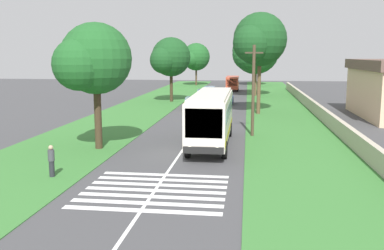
{
  "coord_description": "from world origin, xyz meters",
  "views": [
    {
      "loc": [
        -26.8,
        -4.3,
        6.44
      ],
      "look_at": [
        2.34,
        -0.54,
        1.6
      ],
      "focal_mm": 40.44,
      "sensor_mm": 36.0,
      "label": 1
    }
  ],
  "objects_px": {
    "trailing_car_0": "(193,103)",
    "roadside_tree_right_0": "(255,54)",
    "trailing_minibus_0": "(232,82)",
    "roadside_tree_left_1": "(94,61)",
    "roadside_tree_left_0": "(196,58)",
    "coach_bus": "(212,115)",
    "trailing_car_1": "(226,99)",
    "roadside_tree_left_2": "(170,58)",
    "pedestrian": "(51,161)",
    "trailing_car_3": "(210,91)",
    "utility_pole": "(253,89)",
    "roadside_tree_right_2": "(258,41)",
    "roadside_tree_right_1": "(254,52)",
    "trailing_car_2": "(204,94)"
  },
  "relations": [
    {
      "from": "trailing_car_0",
      "to": "roadside_tree_right_0",
      "type": "height_order",
      "value": "roadside_tree_right_0"
    },
    {
      "from": "trailing_minibus_0",
      "to": "roadside_tree_left_1",
      "type": "height_order",
      "value": "roadside_tree_left_1"
    },
    {
      "from": "roadside_tree_left_0",
      "to": "roadside_tree_right_0",
      "type": "distance_m",
      "value": 12.24
    },
    {
      "from": "coach_bus",
      "to": "roadside_tree_left_1",
      "type": "height_order",
      "value": "roadside_tree_left_1"
    },
    {
      "from": "trailing_car_1",
      "to": "roadside_tree_left_1",
      "type": "height_order",
      "value": "roadside_tree_left_1"
    },
    {
      "from": "roadside_tree_left_2",
      "to": "pedestrian",
      "type": "xyz_separation_m",
      "value": [
        -36.87,
        -0.29,
        -4.98
      ]
    },
    {
      "from": "roadside_tree_left_1",
      "to": "trailing_car_3",
      "type": "bearing_deg",
      "value": -6.13
    },
    {
      "from": "trailing_car_0",
      "to": "pedestrian",
      "type": "distance_m",
      "value": 29.73
    },
    {
      "from": "roadside_tree_right_0",
      "to": "utility_pole",
      "type": "distance_m",
      "value": 56.88
    },
    {
      "from": "trailing_minibus_0",
      "to": "roadside_tree_left_1",
      "type": "bearing_deg",
      "value": 171.19
    },
    {
      "from": "roadside_tree_left_2",
      "to": "roadside_tree_right_2",
      "type": "xyz_separation_m",
      "value": [
        -10.88,
        -11.45,
        1.92
      ]
    },
    {
      "from": "trailing_car_3",
      "to": "roadside_tree_right_0",
      "type": "distance_m",
      "value": 24.85
    },
    {
      "from": "trailing_car_1",
      "to": "roadside_tree_right_1",
      "type": "distance_m",
      "value": 13.25
    },
    {
      "from": "coach_bus",
      "to": "roadside_tree_right_1",
      "type": "distance_m",
      "value": 37.93
    },
    {
      "from": "trailing_minibus_0",
      "to": "roadside_tree_left_0",
      "type": "xyz_separation_m",
      "value": [
        12.69,
        8.06,
        4.14
      ]
    },
    {
      "from": "trailing_car_1",
      "to": "roadside_tree_right_1",
      "type": "relative_size",
      "value": 0.41
    },
    {
      "from": "trailing_car_0",
      "to": "trailing_car_2",
      "type": "height_order",
      "value": "same"
    },
    {
      "from": "trailing_car_1",
      "to": "trailing_car_3",
      "type": "distance_m",
      "value": 11.75
    },
    {
      "from": "roadside_tree_right_2",
      "to": "roadside_tree_left_1",
      "type": "bearing_deg",
      "value": 149.43
    },
    {
      "from": "trailing_car_1",
      "to": "trailing_car_2",
      "type": "bearing_deg",
      "value": 33.2
    },
    {
      "from": "trailing_car_2",
      "to": "roadside_tree_right_1",
      "type": "distance_m",
      "value": 11.03
    },
    {
      "from": "trailing_car_1",
      "to": "roadside_tree_left_1",
      "type": "distance_m",
      "value": 29.91
    },
    {
      "from": "roadside_tree_left_1",
      "to": "utility_pole",
      "type": "height_order",
      "value": "roadside_tree_left_1"
    },
    {
      "from": "trailing_car_2",
      "to": "roadside_tree_right_0",
      "type": "height_order",
      "value": "roadside_tree_right_0"
    },
    {
      "from": "coach_bus",
      "to": "pedestrian",
      "type": "distance_m",
      "value": 12.05
    },
    {
      "from": "trailing_car_1",
      "to": "coach_bus",
      "type": "bearing_deg",
      "value": -179.5
    },
    {
      "from": "coach_bus",
      "to": "roadside_tree_left_0",
      "type": "bearing_deg",
      "value": 7.94
    },
    {
      "from": "roadside_tree_right_2",
      "to": "pedestrian",
      "type": "relative_size",
      "value": 6.36
    },
    {
      "from": "coach_bus",
      "to": "roadside_tree_right_0",
      "type": "bearing_deg",
      "value": -3.66
    },
    {
      "from": "pedestrian",
      "to": "utility_pole",
      "type": "bearing_deg",
      "value": -39.04
    },
    {
      "from": "roadside_tree_left_2",
      "to": "roadside_tree_right_2",
      "type": "relative_size",
      "value": 0.8
    },
    {
      "from": "trailing_car_0",
      "to": "trailing_car_2",
      "type": "bearing_deg",
      "value": -0.45
    },
    {
      "from": "roadside_tree_right_0",
      "to": "pedestrian",
      "type": "height_order",
      "value": "roadside_tree_right_0"
    },
    {
      "from": "pedestrian",
      "to": "trailing_minibus_0",
      "type": "bearing_deg",
      "value": -7.67
    },
    {
      "from": "coach_bus",
      "to": "trailing_car_3",
      "type": "height_order",
      "value": "coach_bus"
    },
    {
      "from": "roadside_tree_left_2",
      "to": "trailing_car_2",
      "type": "bearing_deg",
      "value": -45.49
    },
    {
      "from": "trailing_car_1",
      "to": "trailing_car_2",
      "type": "height_order",
      "value": "same"
    },
    {
      "from": "trailing_minibus_0",
      "to": "roadside_tree_left_2",
      "type": "height_order",
      "value": "roadside_tree_left_2"
    },
    {
      "from": "trailing_car_1",
      "to": "trailing_minibus_0",
      "type": "xyz_separation_m",
      "value": [
        20.08,
        -0.05,
        0.88
      ]
    },
    {
      "from": "coach_bus",
      "to": "roadside_tree_right_0",
      "type": "distance_m",
      "value": 60.92
    },
    {
      "from": "roadside_tree_right_0",
      "to": "coach_bus",
      "type": "bearing_deg",
      "value": 176.34
    },
    {
      "from": "trailing_car_2",
      "to": "utility_pole",
      "type": "xyz_separation_m",
      "value": [
        -27.89,
        -6.73,
        3.06
      ]
    },
    {
      "from": "roadside_tree_right_1",
      "to": "utility_pole",
      "type": "relative_size",
      "value": 1.48
    },
    {
      "from": "roadside_tree_left_1",
      "to": "roadside_tree_left_2",
      "type": "bearing_deg",
      "value": 0.48
    },
    {
      "from": "trailing_car_0",
      "to": "roadside_tree_left_0",
      "type": "xyz_separation_m",
      "value": [
        38.77,
        4.35,
        5.02
      ]
    },
    {
      "from": "coach_bus",
      "to": "roadside_tree_left_2",
      "type": "relative_size",
      "value": 1.29
    },
    {
      "from": "trailing_car_3",
      "to": "utility_pole",
      "type": "relative_size",
      "value": 0.61
    },
    {
      "from": "trailing_car_1",
      "to": "roadside_tree_left_2",
      "type": "distance_m",
      "value": 9.42
    },
    {
      "from": "trailing_car_0",
      "to": "roadside_tree_left_1",
      "type": "xyz_separation_m",
      "value": [
        -22.47,
        3.81,
        5.31
      ]
    },
    {
      "from": "coach_bus",
      "to": "roadside_tree_right_2",
      "type": "relative_size",
      "value": 1.04
    }
  ]
}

